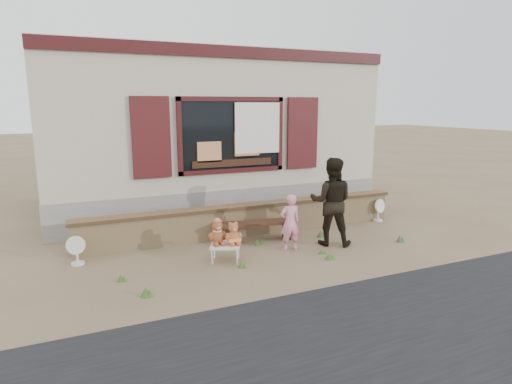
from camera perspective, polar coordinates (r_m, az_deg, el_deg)
name	(u,v)px	position (r m, az deg, el deg)	size (l,w,h in m)	color
ground	(268,248)	(8.34, 1.65, -7.51)	(80.00, 80.00, 0.00)	brown
shopfront	(201,131)	(12.12, -7.39, 8.03)	(8.04, 5.13, 4.00)	#9F9480
brick_wall	(249,219)	(9.11, -1.00, -3.60)	(7.10, 0.36, 0.67)	tan
bench	(255,227)	(8.68, -0.19, -4.69)	(1.61, 0.56, 0.40)	#331D11
folding_chair	(225,246)	(7.61, -4.11, -7.14)	(0.65, 0.63, 0.32)	silver
teddy_bear_left	(217,232)	(7.55, -5.20, -5.28)	(0.33, 0.29, 0.45)	brown
teddy_bear_right	(233,233)	(7.53, -3.07, -5.45)	(0.30, 0.26, 0.41)	brown
child	(290,222)	(8.11, 4.55, -4.07)	(0.40, 0.26, 1.09)	pink
adult	(331,202)	(8.48, 9.99, -1.27)	(0.84, 0.66, 1.73)	black
fan_left	(77,250)	(8.06, -22.79, -7.16)	(0.34, 0.22, 0.52)	silver
fan_right	(378,210)	(10.60, 16.00, -2.30)	(0.34, 0.22, 0.53)	silver
grass_tufts	(281,254)	(7.87, 3.40, -8.20)	(5.52, 1.62, 0.15)	#365923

